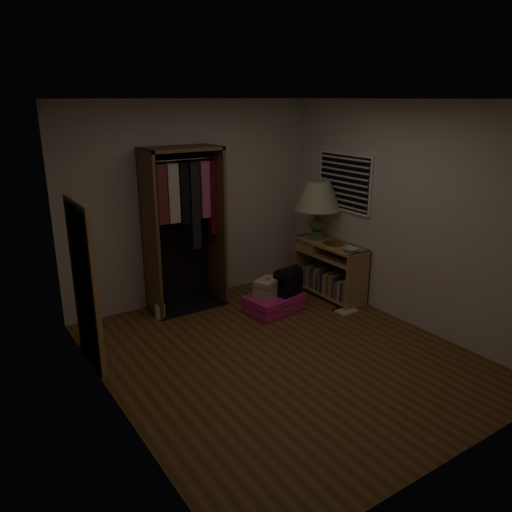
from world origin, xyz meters
name	(u,v)px	position (x,y,z in m)	size (l,w,h in m)	color
ground	(282,355)	(0.00, 0.00, 0.00)	(4.00, 4.00, 0.00)	brown
room_walls	(288,216)	(0.08, 0.04, 1.50)	(3.52, 4.02, 2.60)	beige
console_bookshelf	(328,268)	(1.54, 1.04, 0.39)	(0.42, 1.12, 0.75)	#A3804F
open_wardrobe	(185,216)	(-0.22, 1.78, 1.20)	(0.95, 0.50, 2.05)	brown
floor_mirror	(85,284)	(-1.70, 1.00, 0.85)	(0.06, 0.80, 1.70)	tan
pink_suitcase	(274,303)	(0.59, 0.98, 0.11)	(0.76, 0.59, 0.21)	#E51C88
train_case	(267,288)	(0.50, 1.00, 0.33)	(0.40, 0.34, 0.24)	#C1AC93
black_bag	(288,280)	(0.78, 0.93, 0.40)	(0.37, 0.28, 0.36)	black
table_lamp	(318,197)	(1.54, 1.30, 1.33)	(0.78, 0.78, 0.79)	#42582A
brass_tray	(334,243)	(1.54, 0.94, 0.76)	(0.30, 0.30, 0.02)	#A5863F
ceramic_bowl	(351,250)	(1.49, 0.57, 0.77)	(0.20, 0.20, 0.05)	#A3C3A6
white_jug	(160,311)	(-0.70, 1.59, 0.09)	(0.16, 0.16, 0.22)	white
floor_book	(345,310)	(1.35, 0.47, 0.01)	(0.28, 0.23, 0.03)	beige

